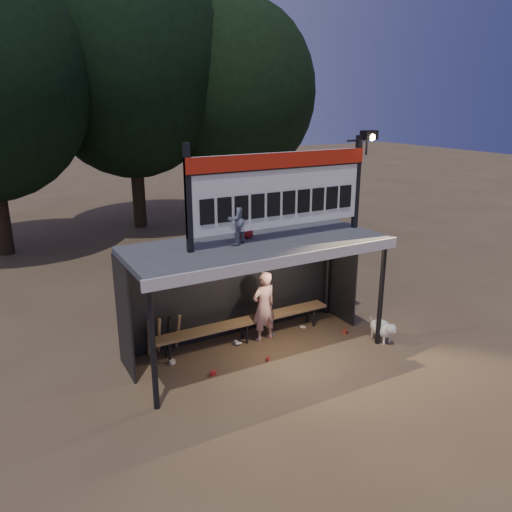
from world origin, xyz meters
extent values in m
plane|color=brown|center=(0.00, 0.00, 0.00)|extent=(80.00, 80.00, 0.00)
imported|color=white|center=(0.39, 0.40, 0.77)|extent=(0.60, 0.43, 1.53)
imported|color=slate|center=(-0.45, 0.05, 2.81)|extent=(0.60, 0.56, 0.97)
imported|color=#AF1B1F|center=(-0.05, 0.38, 2.74)|extent=(0.49, 0.46, 0.84)
cube|color=#414144|center=(0.00, 0.00, 2.26)|extent=(5.00, 2.00, 0.12)
cube|color=silver|center=(0.00, -1.02, 2.22)|extent=(5.10, 0.06, 0.20)
cylinder|color=black|center=(-2.40, -0.90, 1.10)|extent=(0.10, 0.10, 2.20)
cylinder|color=black|center=(2.40, -0.90, 1.10)|extent=(0.10, 0.10, 2.20)
cylinder|color=black|center=(-2.40, 0.90, 1.10)|extent=(0.10, 0.10, 2.20)
cylinder|color=black|center=(2.40, 0.90, 1.10)|extent=(0.10, 0.10, 2.20)
cube|color=black|center=(0.00, 1.00, 1.10)|extent=(5.00, 0.04, 2.20)
cube|color=black|center=(-2.50, 0.50, 1.10)|extent=(0.04, 1.00, 2.20)
cube|color=black|center=(2.50, 0.50, 1.10)|extent=(0.04, 1.00, 2.20)
cylinder|color=black|center=(0.00, 1.00, 2.15)|extent=(5.00, 0.06, 0.06)
cube|color=black|center=(-1.35, 0.00, 3.27)|extent=(0.10, 0.10, 1.90)
cube|color=black|center=(2.35, 0.00, 3.27)|extent=(0.10, 0.10, 1.90)
cube|color=white|center=(0.50, 0.00, 3.27)|extent=(3.80, 0.08, 1.40)
cube|color=red|center=(0.50, -0.05, 3.83)|extent=(3.80, 0.04, 0.28)
cube|color=black|center=(0.50, -0.06, 3.68)|extent=(3.80, 0.02, 0.03)
cube|color=black|center=(-1.03, -0.05, 3.02)|extent=(0.27, 0.03, 0.45)
cube|color=black|center=(-0.69, -0.05, 3.02)|extent=(0.27, 0.03, 0.45)
cube|color=black|center=(-0.35, -0.05, 3.02)|extent=(0.27, 0.03, 0.45)
cube|color=black|center=(-0.01, -0.05, 3.02)|extent=(0.27, 0.03, 0.45)
cube|color=black|center=(0.33, -0.05, 3.02)|extent=(0.27, 0.03, 0.45)
cube|color=black|center=(0.67, -0.05, 3.02)|extent=(0.27, 0.03, 0.45)
cube|color=black|center=(1.01, -0.05, 3.02)|extent=(0.27, 0.03, 0.45)
cube|color=black|center=(1.35, -0.05, 3.02)|extent=(0.27, 0.03, 0.45)
cube|color=black|center=(1.69, -0.05, 3.02)|extent=(0.27, 0.03, 0.45)
cube|color=black|center=(2.03, -0.05, 3.02)|extent=(0.27, 0.03, 0.45)
cylinder|color=black|center=(2.30, 0.00, 4.12)|extent=(0.50, 0.04, 0.04)
cylinder|color=black|center=(2.55, 0.00, 3.97)|extent=(0.04, 0.04, 0.30)
cube|color=black|center=(2.55, -0.05, 4.22)|extent=(0.30, 0.22, 0.18)
sphere|color=#FFD88C|center=(2.55, -0.14, 4.18)|extent=(0.14, 0.14, 0.14)
cube|color=olive|center=(0.00, 0.55, 0.45)|extent=(4.00, 0.35, 0.06)
cylinder|color=black|center=(-1.70, 0.43, 0.23)|extent=(0.05, 0.05, 0.45)
cylinder|color=black|center=(-1.70, 0.67, 0.23)|extent=(0.05, 0.05, 0.45)
cylinder|color=black|center=(0.00, 0.43, 0.23)|extent=(0.05, 0.05, 0.45)
cylinder|color=black|center=(0.00, 0.67, 0.23)|extent=(0.05, 0.05, 0.45)
cylinder|color=black|center=(1.70, 0.43, 0.23)|extent=(0.05, 0.05, 0.45)
cylinder|color=black|center=(1.70, 0.67, 0.23)|extent=(0.05, 0.05, 0.45)
cylinder|color=black|center=(1.00, 11.50, 2.09)|extent=(0.50, 0.50, 4.18)
ellipsoid|color=black|center=(1.00, 11.50, 6.18)|extent=(7.22, 7.22, 8.36)
cylinder|color=#302315|center=(5.00, 10.50, 1.76)|extent=(0.50, 0.50, 3.52)
ellipsoid|color=black|center=(5.00, 10.50, 5.20)|extent=(6.08, 6.08, 7.04)
ellipsoid|color=white|center=(2.56, -0.82, 0.27)|extent=(0.36, 0.58, 0.36)
sphere|color=silver|center=(2.56, -1.10, 0.36)|extent=(0.22, 0.22, 0.22)
cone|color=beige|center=(2.56, -1.20, 0.34)|extent=(0.10, 0.10, 0.10)
cone|color=beige|center=(2.51, -1.12, 0.46)|extent=(0.06, 0.06, 0.07)
cone|color=beige|center=(2.61, -1.12, 0.46)|extent=(0.06, 0.06, 0.07)
cylinder|color=white|center=(2.48, -1.00, 0.09)|extent=(0.05, 0.05, 0.18)
cylinder|color=beige|center=(2.64, -1.00, 0.09)|extent=(0.05, 0.05, 0.18)
cylinder|color=#EEE6CE|center=(2.48, -0.64, 0.09)|extent=(0.05, 0.05, 0.18)
cylinder|color=beige|center=(2.64, -0.64, 0.09)|extent=(0.05, 0.05, 0.18)
cylinder|color=beige|center=(2.56, -0.52, 0.34)|extent=(0.04, 0.16, 0.14)
cylinder|color=#9A7848|center=(-1.97, 0.82, 0.43)|extent=(0.08, 0.27, 0.84)
cylinder|color=#A07C4A|center=(-1.77, 0.82, 0.43)|extent=(0.09, 0.30, 0.83)
cylinder|color=black|center=(-1.57, 0.82, 0.43)|extent=(0.09, 0.33, 0.83)
cylinder|color=#9C7749|center=(-1.37, 0.82, 0.43)|extent=(0.06, 0.35, 0.82)
cube|color=red|center=(-1.16, -0.40, 0.04)|extent=(0.11, 0.09, 0.08)
cylinder|color=#A9AAAE|center=(-0.20, 0.42, 0.04)|extent=(0.13, 0.08, 0.07)
cube|color=silver|center=(-1.68, 0.36, 0.04)|extent=(0.12, 0.10, 0.08)
cylinder|color=#AA281D|center=(0.01, -0.41, 0.04)|extent=(0.13, 0.13, 0.07)
cube|color=silver|center=(-0.23, 0.48, 0.04)|extent=(0.07, 0.10, 0.08)
cylinder|color=beige|center=(1.43, 0.44, 0.04)|extent=(0.13, 0.13, 0.07)
cube|color=#B0311E|center=(2.10, -0.20, 0.04)|extent=(0.12, 0.11, 0.08)
cylinder|color=#B1B1B6|center=(0.67, 0.50, 0.04)|extent=(0.08, 0.12, 0.07)
camera|label=1|loc=(-4.42, -7.96, 4.88)|focal=35.00mm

